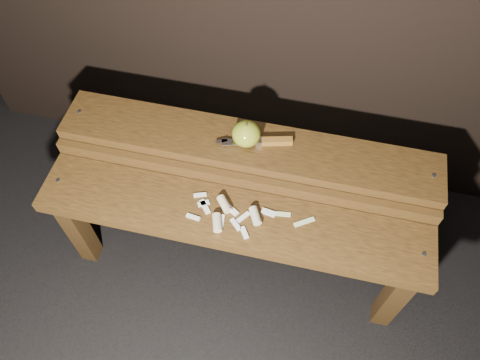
% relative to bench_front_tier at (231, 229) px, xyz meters
% --- Properties ---
extents(ground, '(60.00, 60.00, 0.00)m').
position_rel_bench_front_tier_xyz_m(ground, '(0.00, 0.06, -0.35)').
color(ground, black).
extents(bench_front_tier, '(1.20, 0.20, 0.42)m').
position_rel_bench_front_tier_xyz_m(bench_front_tier, '(0.00, 0.00, 0.00)').
color(bench_front_tier, '#301E0C').
rests_on(bench_front_tier, ground).
extents(bench_rear_tier, '(1.20, 0.21, 0.50)m').
position_rel_bench_front_tier_xyz_m(bench_rear_tier, '(0.00, 0.23, 0.06)').
color(bench_rear_tier, '#301E0C').
rests_on(bench_rear_tier, ground).
extents(apple, '(0.09, 0.09, 0.09)m').
position_rel_bench_front_tier_xyz_m(apple, '(-0.01, 0.23, 0.19)').
color(apple, olive).
rests_on(apple, bench_rear_tier).
extents(knife, '(0.23, 0.08, 0.02)m').
position_rel_bench_front_tier_xyz_m(knife, '(0.06, 0.24, 0.16)').
color(knife, brown).
rests_on(knife, bench_rear_tier).
extents(apple_scraps, '(0.38, 0.13, 0.03)m').
position_rel_bench_front_tier_xyz_m(apple_scraps, '(0.01, 0.01, 0.08)').
color(apple_scraps, beige).
rests_on(apple_scraps, bench_front_tier).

